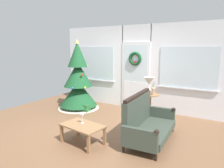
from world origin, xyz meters
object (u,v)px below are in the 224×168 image
at_px(christmas_tree, 78,84).
at_px(table_lamp, 149,83).
at_px(wine_glass, 82,116).
at_px(gift_box, 86,108).
at_px(flower_vase, 153,91).
at_px(side_table, 150,101).
at_px(coffee_table, 83,128).
at_px(settee_sofa, 146,122).

relative_size(christmas_tree, table_lamp, 4.81).
height_order(wine_glass, gift_box, wine_glass).
relative_size(table_lamp, flower_vase, 1.26).
relative_size(side_table, wine_glass, 3.45).
height_order(coffee_table, wine_glass, wine_glass).
distance_m(christmas_tree, flower_vase, 2.39).
bearing_deg(side_table, settee_sofa, -72.75).
xyz_separation_m(flower_vase, coffee_table, (-0.72, -2.00, -0.46)).
relative_size(settee_sofa, side_table, 2.31).
height_order(christmas_tree, flower_vase, christmas_tree).
distance_m(coffee_table, wine_glass, 0.22).
xyz_separation_m(wine_glass, gift_box, (-1.18, 1.62, -0.42)).
bearing_deg(gift_box, side_table, 10.95).
distance_m(christmas_tree, settee_sofa, 2.93).
distance_m(coffee_table, gift_box, 2.11).
xyz_separation_m(christmas_tree, wine_glass, (1.60, -1.82, -0.25)).
bearing_deg(side_table, wine_glass, -109.05).
bearing_deg(coffee_table, gift_box, 126.18).
distance_m(settee_sofa, wine_glass, 1.30).
distance_m(settee_sofa, flower_vase, 1.31).
relative_size(settee_sofa, coffee_table, 1.72).
relative_size(flower_vase, wine_glass, 1.79).
height_order(flower_vase, coffee_table, flower_vase).
distance_m(table_lamp, wine_glass, 2.16).
bearing_deg(flower_vase, wine_glass, -112.20).
height_order(coffee_table, gift_box, coffee_table).
height_order(flower_vase, wine_glass, flower_vase).
bearing_deg(flower_vase, settee_sofa, -76.33).
relative_size(table_lamp, gift_box, 2.00).
relative_size(flower_vase, gift_box, 1.59).
bearing_deg(flower_vase, gift_box, -171.30).
xyz_separation_m(settee_sofa, wine_glass, (-1.08, -0.71, 0.15)).
xyz_separation_m(side_table, coffee_table, (-0.62, -2.06, -0.15)).
xyz_separation_m(side_table, gift_box, (-1.86, -0.36, -0.37)).
bearing_deg(table_lamp, coffee_table, -104.97).
height_order(settee_sofa, gift_box, settee_sofa).
bearing_deg(settee_sofa, table_lamp, 109.13).
distance_m(settee_sofa, table_lamp, 1.50).
distance_m(flower_vase, wine_glass, 2.09).
distance_m(christmas_tree, gift_box, 0.81).
distance_m(christmas_tree, wine_glass, 2.44).
height_order(settee_sofa, table_lamp, table_lamp).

